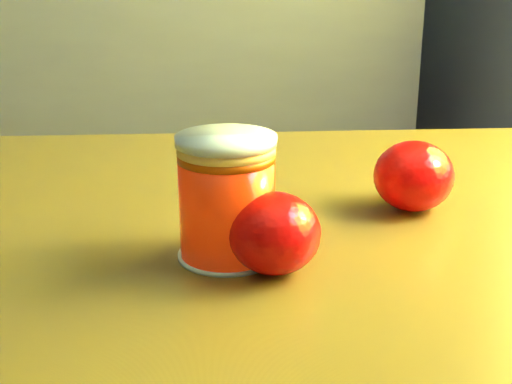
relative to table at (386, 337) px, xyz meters
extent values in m
cube|color=brown|center=(0.00, 0.00, 0.07)|extent=(1.07, 0.82, 0.04)
cylinder|color=red|center=(-0.14, -0.01, 0.13)|extent=(0.07, 0.07, 0.08)
cylinder|color=#FCC567|center=(-0.14, -0.01, 0.18)|extent=(0.07, 0.07, 0.01)
cylinder|color=silver|center=(-0.14, -0.01, 0.18)|extent=(0.07, 0.07, 0.00)
ellipsoid|color=red|center=(-0.11, -0.04, 0.12)|extent=(0.08, 0.08, 0.06)
ellipsoid|color=red|center=(0.04, 0.05, 0.12)|extent=(0.09, 0.09, 0.06)
camera|label=1|loc=(-0.22, -0.49, 0.31)|focal=50.00mm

